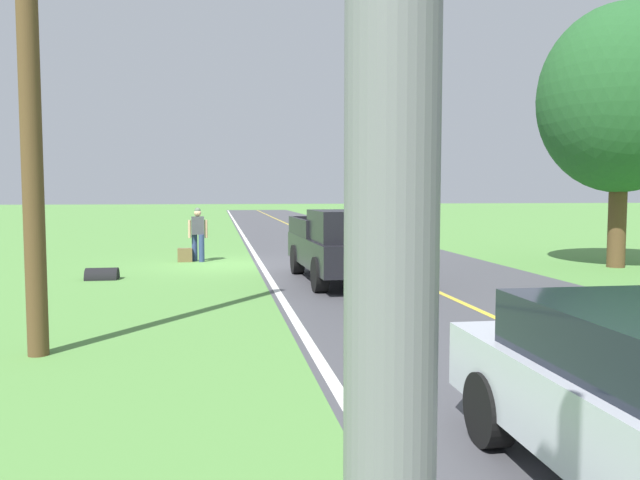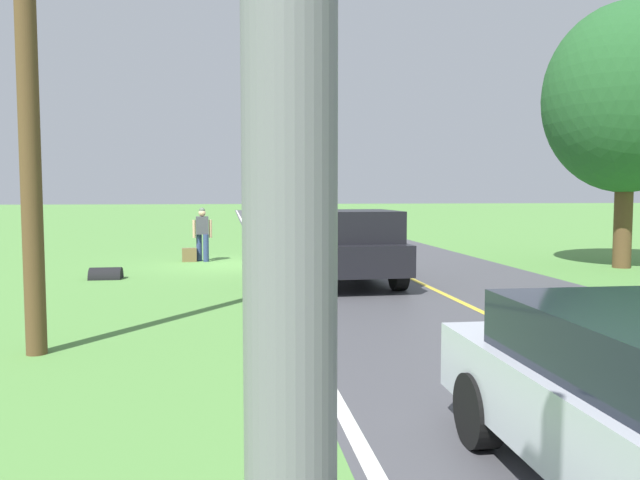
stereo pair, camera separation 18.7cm
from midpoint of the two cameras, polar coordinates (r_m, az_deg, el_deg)
The scene contains 10 objects.
ground_plane at distance 19.84m, azimuth -8.50°, elevation -2.22°, with size 200.00×200.00×0.00m, color #568E42.
road_surface at distance 20.42m, azimuth 4.42°, elevation -1.99°, with size 7.50×120.00×0.00m, color #47474C.
lane_edge_line at distance 19.88m, azimuth -5.64°, elevation -2.16°, with size 0.16×117.60×0.00m, color silver.
lane_centre_line at distance 20.41m, azimuth 4.42°, elevation -1.98°, with size 0.14×117.60×0.00m, color gold.
hitchhiker_walking at distance 20.87m, azimuth -11.19°, elevation 0.77°, with size 0.62×0.51×1.75m.
suitcase_carried at distance 20.86m, azimuth -12.32°, elevation -1.33°, with size 0.20×0.46×0.45m, color brown.
pickup_truck_passing at distance 15.72m, azimuth 1.89°, elevation -0.34°, with size 2.21×5.45×1.82m.
tree_far_side_near at distance 20.98m, azimuth 25.27°, elevation 11.39°, with size 4.80×4.80×7.75m.
utility_pole_roadside at distance 9.67m, azimuth -25.32°, elevation 15.54°, with size 0.28×0.28×8.39m, color brown.
drainage_culvert at distance 17.34m, azimuth -19.31°, elevation -3.36°, with size 0.60×0.60×0.80m, color black.
Camera 1 is at (0.34, 19.70, 2.25)m, focal length 35.55 mm.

